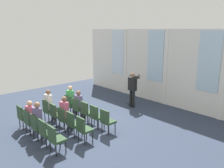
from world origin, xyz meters
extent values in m
plane|color=#2D384C|center=(0.00, 0.00, 0.00)|extent=(13.90, 13.90, 0.00)
cube|color=silver|center=(0.00, 5.25, 1.92)|extent=(10.69, 0.10, 3.83)
cube|color=silver|center=(-2.85, 5.19, 2.45)|extent=(0.99, 0.04, 2.65)
cube|color=silver|center=(-2.21, 5.19, 1.92)|extent=(0.20, 0.08, 3.83)
cube|color=silver|center=(0.00, 5.19, 2.45)|extent=(0.99, 0.04, 2.65)
cube|color=silver|center=(0.65, 5.19, 1.92)|extent=(0.20, 0.08, 3.83)
cube|color=silver|center=(2.85, 5.19, 2.45)|extent=(0.99, 0.04, 2.65)
cube|color=silver|center=(3.50, 5.19, 1.92)|extent=(0.20, 0.08, 3.83)
cylinder|color=black|center=(-0.22, 3.60, 0.43)|extent=(0.14, 0.14, 0.87)
cylinder|color=black|center=(-0.04, 3.60, 0.43)|extent=(0.14, 0.14, 0.87)
cube|color=black|center=(-0.13, 3.60, 1.19)|extent=(0.42, 0.22, 0.65)
cube|color=maroon|center=(-0.13, 3.71, 1.27)|extent=(0.06, 0.01, 0.39)
sphere|color=#8C6647|center=(-0.13, 3.61, 1.65)|extent=(0.21, 0.21, 0.21)
cylinder|color=black|center=(-0.37, 3.68, 1.30)|extent=(0.09, 0.28, 0.45)
cylinder|color=black|center=(0.01, 3.73, 1.52)|extent=(0.15, 0.36, 0.15)
cylinder|color=black|center=(-0.05, 3.86, 1.53)|extent=(0.11, 0.34, 0.15)
sphere|color=#8C6647|center=(-0.16, 4.12, 1.57)|extent=(0.10, 0.10, 0.10)
cylinder|color=black|center=(-0.56, 3.88, 0.01)|extent=(0.28, 0.28, 0.03)
cylinder|color=black|center=(-0.56, 3.88, 0.76)|extent=(0.02, 0.02, 1.45)
sphere|color=#262626|center=(-0.56, 3.88, 1.52)|extent=(0.07, 0.07, 0.07)
cylinder|color=black|center=(-1.09, 0.95, 0.20)|extent=(0.04, 0.04, 0.40)
cylinder|color=black|center=(-1.45, 0.95, 0.20)|extent=(0.04, 0.04, 0.40)
cylinder|color=black|center=(-1.09, 0.61, 0.20)|extent=(0.04, 0.04, 0.40)
cylinder|color=black|center=(-1.45, 0.61, 0.20)|extent=(0.04, 0.04, 0.40)
cube|color=#2D472D|center=(-1.27, 0.78, 0.44)|extent=(0.46, 0.44, 0.08)
cube|color=#2D472D|center=(-1.27, 0.59, 0.71)|extent=(0.46, 0.06, 0.46)
cylinder|color=#2D2D33|center=(-1.36, 0.96, 0.22)|extent=(0.10, 0.10, 0.44)
cylinder|color=#2D2D33|center=(-1.18, 0.96, 0.22)|extent=(0.10, 0.10, 0.44)
cube|color=#2D2D33|center=(-1.27, 0.84, 0.50)|extent=(0.34, 0.36, 0.12)
cube|color=green|center=(-1.27, 0.73, 0.86)|extent=(0.36, 0.20, 0.59)
sphere|color=tan|center=(-1.27, 0.75, 1.26)|extent=(0.20, 0.20, 0.20)
cylinder|color=black|center=(-0.45, 0.95, 0.20)|extent=(0.04, 0.04, 0.40)
cylinder|color=black|center=(-0.81, 0.95, 0.20)|extent=(0.04, 0.04, 0.40)
cylinder|color=black|center=(-0.45, 0.61, 0.20)|extent=(0.04, 0.04, 0.40)
cylinder|color=black|center=(-0.81, 0.61, 0.20)|extent=(0.04, 0.04, 0.40)
cube|color=#2D472D|center=(-0.63, 0.78, 0.44)|extent=(0.46, 0.44, 0.08)
cube|color=#2D472D|center=(-0.63, 0.59, 0.71)|extent=(0.46, 0.06, 0.46)
cylinder|color=#2D2D33|center=(-0.72, 0.96, 0.22)|extent=(0.10, 0.10, 0.44)
cylinder|color=#2D2D33|center=(-0.54, 0.96, 0.22)|extent=(0.10, 0.10, 0.44)
cube|color=#2D2D33|center=(-0.63, 0.84, 0.50)|extent=(0.34, 0.36, 0.12)
cube|color=#594C72|center=(-0.63, 0.73, 0.81)|extent=(0.36, 0.20, 0.50)
sphere|color=brown|center=(-0.63, 0.75, 1.17)|extent=(0.20, 0.20, 0.20)
cylinder|color=black|center=(0.18, 0.95, 0.20)|extent=(0.04, 0.04, 0.40)
cylinder|color=black|center=(-0.18, 0.95, 0.20)|extent=(0.04, 0.04, 0.40)
cylinder|color=black|center=(0.18, 0.61, 0.20)|extent=(0.04, 0.04, 0.40)
cylinder|color=black|center=(-0.18, 0.61, 0.20)|extent=(0.04, 0.04, 0.40)
cube|color=#2D472D|center=(0.00, 0.78, 0.44)|extent=(0.46, 0.44, 0.08)
cube|color=#2D472D|center=(0.00, 0.59, 0.71)|extent=(0.46, 0.06, 0.46)
cylinder|color=black|center=(0.81, 0.95, 0.20)|extent=(0.04, 0.04, 0.40)
cylinder|color=black|center=(0.45, 0.95, 0.20)|extent=(0.04, 0.04, 0.40)
cylinder|color=black|center=(0.81, 0.61, 0.20)|extent=(0.04, 0.04, 0.40)
cylinder|color=black|center=(0.45, 0.61, 0.20)|extent=(0.04, 0.04, 0.40)
cube|color=#2D472D|center=(0.63, 0.78, 0.44)|extent=(0.46, 0.44, 0.08)
cube|color=#2D472D|center=(0.63, 0.59, 0.71)|extent=(0.46, 0.06, 0.46)
cylinder|color=black|center=(1.45, 0.95, 0.20)|extent=(0.04, 0.04, 0.40)
cylinder|color=black|center=(1.09, 0.95, 0.20)|extent=(0.04, 0.04, 0.40)
cylinder|color=black|center=(1.45, 0.61, 0.20)|extent=(0.04, 0.04, 0.40)
cylinder|color=black|center=(1.09, 0.61, 0.20)|extent=(0.04, 0.04, 0.40)
cube|color=#2D472D|center=(1.27, 0.78, 0.44)|extent=(0.46, 0.44, 0.08)
cube|color=#2D472D|center=(1.27, 0.59, 0.71)|extent=(0.46, 0.06, 0.46)
cylinder|color=black|center=(-1.09, -0.11, 0.20)|extent=(0.04, 0.04, 0.40)
cylinder|color=black|center=(-1.45, -0.11, 0.20)|extent=(0.04, 0.04, 0.40)
cylinder|color=black|center=(-1.09, -0.45, 0.20)|extent=(0.04, 0.04, 0.40)
cylinder|color=black|center=(-1.45, -0.45, 0.20)|extent=(0.04, 0.04, 0.40)
cube|color=#2D472D|center=(-1.27, -0.28, 0.44)|extent=(0.46, 0.44, 0.08)
cube|color=#2D472D|center=(-1.27, -0.47, 0.71)|extent=(0.46, 0.06, 0.46)
cylinder|color=#2D2D33|center=(-1.36, -0.10, 0.22)|extent=(0.10, 0.10, 0.44)
cylinder|color=#2D2D33|center=(-1.18, -0.10, 0.22)|extent=(0.10, 0.10, 0.44)
cube|color=#2D2D33|center=(-1.27, -0.22, 0.50)|extent=(0.34, 0.36, 0.12)
cube|color=silver|center=(-1.27, -0.33, 0.87)|extent=(0.36, 0.20, 0.61)
sphere|color=brown|center=(-1.27, -0.31, 1.28)|extent=(0.20, 0.20, 0.20)
cylinder|color=black|center=(-0.45, -0.11, 0.20)|extent=(0.04, 0.04, 0.40)
cylinder|color=black|center=(-0.81, -0.11, 0.20)|extent=(0.04, 0.04, 0.40)
cylinder|color=black|center=(-0.45, -0.45, 0.20)|extent=(0.04, 0.04, 0.40)
cylinder|color=black|center=(-0.81, -0.45, 0.20)|extent=(0.04, 0.04, 0.40)
cube|color=#2D472D|center=(-0.63, -0.28, 0.44)|extent=(0.46, 0.44, 0.08)
cube|color=#2D472D|center=(-0.63, -0.47, 0.71)|extent=(0.46, 0.06, 0.46)
cylinder|color=black|center=(0.18, -0.11, 0.20)|extent=(0.04, 0.04, 0.40)
cylinder|color=black|center=(-0.18, -0.11, 0.20)|extent=(0.04, 0.04, 0.40)
cylinder|color=black|center=(0.18, -0.45, 0.20)|extent=(0.04, 0.04, 0.40)
cylinder|color=black|center=(-0.18, -0.45, 0.20)|extent=(0.04, 0.04, 0.40)
cube|color=#2D472D|center=(0.00, -0.28, 0.44)|extent=(0.46, 0.44, 0.08)
cube|color=#2D472D|center=(0.00, -0.47, 0.71)|extent=(0.46, 0.06, 0.46)
cylinder|color=#2D2D33|center=(-0.09, -0.10, 0.22)|extent=(0.10, 0.10, 0.44)
cylinder|color=#2D2D33|center=(0.09, -0.10, 0.22)|extent=(0.10, 0.10, 0.44)
cube|color=#2D2D33|center=(0.00, -0.22, 0.50)|extent=(0.34, 0.36, 0.12)
cube|color=#B24C66|center=(0.00, -0.33, 0.86)|extent=(0.36, 0.20, 0.59)
sphere|color=brown|center=(0.00, -0.31, 1.26)|extent=(0.20, 0.20, 0.20)
cylinder|color=black|center=(0.81, -0.11, 0.20)|extent=(0.04, 0.04, 0.40)
cylinder|color=black|center=(0.45, -0.11, 0.20)|extent=(0.04, 0.04, 0.40)
cylinder|color=black|center=(0.81, -0.45, 0.20)|extent=(0.04, 0.04, 0.40)
cylinder|color=black|center=(0.45, -0.45, 0.20)|extent=(0.04, 0.04, 0.40)
cube|color=#2D472D|center=(0.63, -0.28, 0.44)|extent=(0.46, 0.44, 0.08)
cube|color=#2D472D|center=(0.63, -0.47, 0.71)|extent=(0.46, 0.06, 0.46)
cylinder|color=black|center=(1.45, -0.11, 0.20)|extent=(0.04, 0.04, 0.40)
cylinder|color=black|center=(1.09, -0.11, 0.20)|extent=(0.04, 0.04, 0.40)
cylinder|color=black|center=(1.45, -0.45, 0.20)|extent=(0.04, 0.04, 0.40)
cylinder|color=black|center=(1.09, -0.45, 0.20)|extent=(0.04, 0.04, 0.40)
cube|color=#2D472D|center=(1.27, -0.28, 0.44)|extent=(0.46, 0.44, 0.08)
cube|color=#2D472D|center=(1.27, -0.47, 0.71)|extent=(0.46, 0.06, 0.46)
cylinder|color=black|center=(-1.09, -1.18, 0.20)|extent=(0.04, 0.04, 0.40)
cylinder|color=black|center=(-1.45, -1.18, 0.20)|extent=(0.04, 0.04, 0.40)
cylinder|color=black|center=(-1.09, -1.52, 0.20)|extent=(0.04, 0.04, 0.40)
cylinder|color=black|center=(-1.45, -1.52, 0.20)|extent=(0.04, 0.04, 0.40)
cube|color=#2D472D|center=(-1.27, -1.35, 0.44)|extent=(0.46, 0.44, 0.08)
cube|color=#2D472D|center=(-1.27, -1.54, 0.71)|extent=(0.46, 0.06, 0.46)
cylinder|color=black|center=(-0.45, -1.18, 0.20)|extent=(0.04, 0.04, 0.40)
cylinder|color=black|center=(-0.81, -1.18, 0.20)|extent=(0.04, 0.04, 0.40)
cylinder|color=black|center=(-0.45, -1.52, 0.20)|extent=(0.04, 0.04, 0.40)
cylinder|color=black|center=(-0.81, -1.52, 0.20)|extent=(0.04, 0.04, 0.40)
cube|color=#2D472D|center=(-0.63, -1.35, 0.44)|extent=(0.46, 0.44, 0.08)
cube|color=#2D472D|center=(-0.63, -1.54, 0.71)|extent=(0.46, 0.06, 0.46)
cylinder|color=#2D2D33|center=(-0.72, -1.17, 0.22)|extent=(0.10, 0.10, 0.44)
cylinder|color=#2D2D33|center=(-0.54, -1.17, 0.22)|extent=(0.10, 0.10, 0.44)
cube|color=#2D2D33|center=(-0.63, -1.29, 0.50)|extent=(0.34, 0.36, 0.12)
cube|color=#B24C66|center=(-0.63, -1.40, 0.81)|extent=(0.36, 0.20, 0.50)
sphere|color=tan|center=(-0.63, -1.38, 1.17)|extent=(0.20, 0.20, 0.20)
cylinder|color=black|center=(0.18, -1.18, 0.20)|extent=(0.04, 0.04, 0.40)
cylinder|color=black|center=(-0.18, -1.18, 0.20)|extent=(0.04, 0.04, 0.40)
cylinder|color=black|center=(0.18, -1.52, 0.20)|extent=(0.04, 0.04, 0.40)
cylinder|color=black|center=(-0.18, -1.52, 0.20)|extent=(0.04, 0.04, 0.40)
cube|color=#2D472D|center=(0.00, -1.35, 0.44)|extent=(0.46, 0.44, 0.08)
cube|color=#2D472D|center=(0.00, -1.54, 0.71)|extent=(0.46, 0.06, 0.46)
cylinder|color=#2D2D33|center=(-0.09, -1.17, 0.22)|extent=(0.10, 0.10, 0.44)
cylinder|color=#2D2D33|center=(0.09, -1.17, 0.22)|extent=(0.10, 0.10, 0.44)
cube|color=#2D2D33|center=(0.00, -1.29, 0.50)|extent=(0.34, 0.36, 0.12)
cube|color=#594C72|center=(0.00, -1.40, 0.86)|extent=(0.36, 0.20, 0.61)
sphere|color=#8C6647|center=(0.00, -1.38, 1.28)|extent=(0.20, 0.20, 0.20)
cylinder|color=black|center=(0.81, -1.18, 0.20)|extent=(0.04, 0.04, 0.40)
cylinder|color=black|center=(0.45, -1.18, 0.20)|extent=(0.04, 0.04, 0.40)
cylinder|color=black|center=(0.81, -1.52, 0.20)|extent=(0.04, 0.04, 0.40)
cylinder|color=black|center=(0.45, -1.52, 0.20)|extent=(0.04, 0.04, 0.40)
cube|color=#2D472D|center=(0.63, -1.35, 0.44)|extent=(0.46, 0.44, 0.08)
cube|color=#2D472D|center=(0.63, -1.54, 0.71)|extent=(0.46, 0.06, 0.46)
cylinder|color=black|center=(1.45, -1.18, 0.20)|extent=(0.04, 0.04, 0.40)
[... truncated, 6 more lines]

